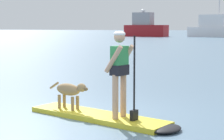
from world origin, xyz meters
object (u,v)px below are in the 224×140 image
dog (70,91)px  moored_boat_outer (145,27)px  person_paddler (120,68)px  paddleboard (106,118)px  moored_boat_far_starboard (215,29)px

dog → moored_boat_outer: size_ratio=0.13×
person_paddler → dog: (-1.27, 0.47, -0.58)m
paddleboard → person_paddler: 1.10m
moored_boat_outer → moored_boat_far_starboard: (12.75, 1.48, -0.19)m
person_paddler → moored_boat_outer: size_ratio=0.20×
person_paddler → moored_boat_far_starboard: moored_boat_far_starboard is taller
paddleboard → person_paddler: bearing=-20.1°
moored_boat_outer → paddleboard: bearing=-77.8°
paddleboard → dog: (-0.94, 0.34, 0.45)m
person_paddler → moored_boat_outer: bearing=102.4°
dog → moored_boat_far_starboard: 67.31m
dog → moored_boat_outer: moored_boat_outer is taller
paddleboard → moored_boat_outer: (-14.30, 66.17, 1.67)m
dog → moored_boat_outer: bearing=101.5°
paddleboard → person_paddler: size_ratio=2.06×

